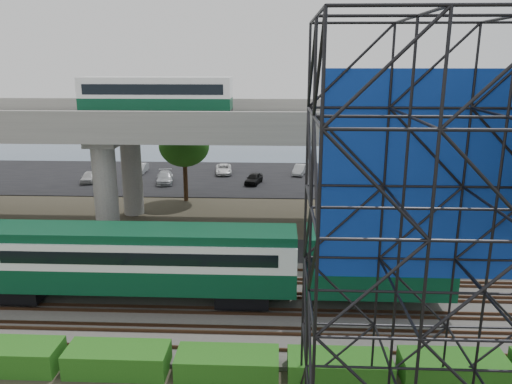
{
  "coord_description": "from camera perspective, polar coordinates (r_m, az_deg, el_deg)",
  "views": [
    {
      "loc": [
        3.15,
        -23.88,
        13.74
      ],
      "look_at": [
        1.83,
        6.0,
        5.77
      ],
      "focal_mm": 35.0,
      "sensor_mm": 36.0,
      "label": 1
    }
  ],
  "objects": [
    {
      "name": "commuter_train",
      "position": [
        28.76,
        -10.37,
        -7.52
      ],
      "size": [
        29.3,
        3.06,
        4.3
      ],
      "color": "black",
      "rests_on": "rail_tracks"
    },
    {
      "name": "suv",
      "position": [
        38.81,
        -16.3,
        -5.14
      ],
      "size": [
        5.83,
        3.68,
        1.5
      ],
      "primitive_type": "imported",
      "rotation": [
        0.0,
        0.0,
        1.81
      ],
      "color": "black",
      "rests_on": "service_road"
    },
    {
      "name": "parked_cars",
      "position": [
        58.78,
        0.18,
        2.09
      ],
      "size": [
        38.57,
        9.52,
        1.28
      ],
      "color": "#B9B9B9",
      "rests_on": "parking_lot"
    },
    {
      "name": "overpass",
      "position": [
        40.42,
        -2.66,
        7.05
      ],
      "size": [
        80.0,
        12.0,
        12.4
      ],
      "color": "#9E9B93",
      "rests_on": "ground"
    },
    {
      "name": "hedge_strip",
      "position": [
        23.7,
        -3.26,
        -18.89
      ],
      "size": [
        34.6,
        1.8,
        1.2
      ],
      "color": "#1B5D15",
      "rests_on": "ground"
    },
    {
      "name": "parking_lot",
      "position": [
        59.56,
        -0.57,
        1.62
      ],
      "size": [
        90.0,
        18.0,
        0.08
      ],
      "primitive_type": "cube",
      "color": "black",
      "rests_on": "ground"
    },
    {
      "name": "ballast_bed",
      "position": [
        29.42,
        -4.0,
        -12.74
      ],
      "size": [
        90.0,
        12.0,
        0.2
      ],
      "primitive_type": "cube",
      "color": "slate",
      "rests_on": "ground"
    },
    {
      "name": "harbor_water",
      "position": [
        81.11,
        0.27,
        5.17
      ],
      "size": [
        140.0,
        40.0,
        0.03
      ],
      "primitive_type": "cube",
      "color": "#3F5568",
      "rests_on": "ground"
    },
    {
      "name": "rail_tracks",
      "position": [
        29.34,
        -4.01,
        -12.43
      ],
      "size": [
        90.0,
        9.52,
        0.16
      ],
      "color": "#472D1E",
      "rests_on": "ballast_bed"
    },
    {
      "name": "ground",
      "position": [
        27.73,
        -4.47,
        -14.83
      ],
      "size": [
        140.0,
        140.0,
        0.0
      ],
      "primitive_type": "plane",
      "color": "#474233",
      "rests_on": "ground"
    },
    {
      "name": "scaffold_tower",
      "position": [
        17.99,
        20.75,
        -6.47
      ],
      "size": [
        9.36,
        6.36,
        15.0
      ],
      "color": "black",
      "rests_on": "ground"
    },
    {
      "name": "trees",
      "position": [
        41.61,
        -8.36,
        3.44
      ],
      "size": [
        40.94,
        16.94,
        7.69
      ],
      "color": "#382314",
      "rests_on": "ground"
    },
    {
      "name": "service_road",
      "position": [
        37.14,
        -2.53,
        -6.74
      ],
      "size": [
        90.0,
        5.0,
        0.08
      ],
      "primitive_type": "cube",
      "color": "black",
      "rests_on": "ground"
    }
  ]
}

